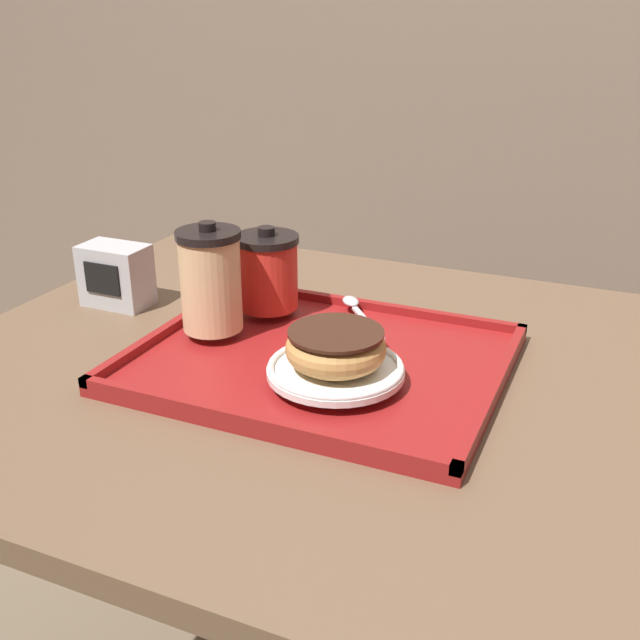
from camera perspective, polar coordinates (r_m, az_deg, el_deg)
name	(u,v)px	position (r m, az deg, el deg)	size (l,w,h in m)	color
cafe_table	(329,475)	(1.04, 0.71, -11.74)	(1.02, 0.85, 0.75)	brown
serving_tray	(320,361)	(0.95, 0.00, -3.16)	(0.45, 0.37, 0.02)	maroon
coffee_cup_front	(211,280)	(0.99, -8.34, 3.05)	(0.08, 0.08, 0.15)	#E0B784
coffee_cup_rear	(267,271)	(1.06, -4.03, 3.75)	(0.09, 0.09, 0.12)	red
plate_with_chocolate_donut	(336,369)	(0.88, 1.20, -3.74)	(0.16, 0.16, 0.01)	white
donut_chocolate_glazed	(336,347)	(0.86, 1.21, -2.09)	(0.12, 0.12, 0.04)	tan
spoon	(355,307)	(1.06, 2.72, 0.97)	(0.11, 0.12, 0.01)	silver
napkin_dispenser	(116,275)	(1.17, -15.29, 3.30)	(0.10, 0.06, 0.09)	#B7B7BC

